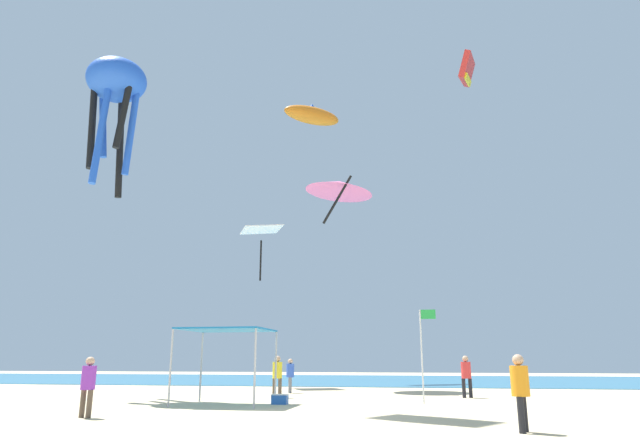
{
  "coord_description": "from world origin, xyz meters",
  "views": [
    {
      "loc": [
        3.45,
        -15.32,
        1.56
      ],
      "look_at": [
        -1.47,
        11.39,
        8.51
      ],
      "focal_mm": 30.67,
      "sensor_mm": 36.0,
      "label": 1
    }
  ],
  "objects_px": {
    "person_rightmost": "(290,373)",
    "kite_delta_pink": "(339,187)",
    "kite_octopus_blue": "(116,87)",
    "person_leftmost": "(277,373)",
    "person_central": "(466,373)",
    "cooler_box": "(280,399)",
    "canopy_tent": "(227,333)",
    "person_far_shore": "(88,382)",
    "kite_parafoil_red": "(467,70)",
    "kite_inflatable_orange": "(312,115)",
    "banner_flag": "(423,346)",
    "kite_diamond_white": "(261,232)",
    "person_near_tent": "(520,386)"
  },
  "relations": [
    {
      "from": "person_central",
      "to": "person_near_tent",
      "type": "bearing_deg",
      "value": 67.26
    },
    {
      "from": "canopy_tent",
      "to": "person_leftmost",
      "type": "relative_size",
      "value": 1.78
    },
    {
      "from": "person_far_shore",
      "to": "cooler_box",
      "type": "bearing_deg",
      "value": 74.82
    },
    {
      "from": "kite_octopus_blue",
      "to": "kite_diamond_white",
      "type": "height_order",
      "value": "kite_octopus_blue"
    },
    {
      "from": "kite_octopus_blue",
      "to": "kite_inflatable_orange",
      "type": "height_order",
      "value": "kite_inflatable_orange"
    },
    {
      "from": "person_near_tent",
      "to": "kite_diamond_white",
      "type": "bearing_deg",
      "value": -128.22
    },
    {
      "from": "kite_diamond_white",
      "to": "banner_flag",
      "type": "bearing_deg",
      "value": 14.37
    },
    {
      "from": "person_rightmost",
      "to": "kite_delta_pink",
      "type": "distance_m",
      "value": 11.43
    },
    {
      "from": "person_far_shore",
      "to": "cooler_box",
      "type": "relative_size",
      "value": 2.86
    },
    {
      "from": "person_near_tent",
      "to": "banner_flag",
      "type": "xyz_separation_m",
      "value": [
        -2.09,
        7.96,
        1.08
      ]
    },
    {
      "from": "person_rightmost",
      "to": "person_central",
      "type": "bearing_deg",
      "value": -112.24
    },
    {
      "from": "canopy_tent",
      "to": "person_central",
      "type": "distance_m",
      "value": 10.4
    },
    {
      "from": "cooler_box",
      "to": "canopy_tent",
      "type": "bearing_deg",
      "value": -161.09
    },
    {
      "from": "person_central",
      "to": "banner_flag",
      "type": "height_order",
      "value": "banner_flag"
    },
    {
      "from": "kite_delta_pink",
      "to": "person_near_tent",
      "type": "bearing_deg",
      "value": -163.36
    },
    {
      "from": "person_far_shore",
      "to": "kite_parafoil_red",
      "type": "xyz_separation_m",
      "value": [
        13.43,
        23.72,
        21.58
      ]
    },
    {
      "from": "person_central",
      "to": "person_far_shore",
      "type": "bearing_deg",
      "value": 18.73
    },
    {
      "from": "kite_octopus_blue",
      "to": "person_rightmost",
      "type": "bearing_deg",
      "value": -125.05
    },
    {
      "from": "canopy_tent",
      "to": "banner_flag",
      "type": "distance_m",
      "value": 7.3
    },
    {
      "from": "kite_parafoil_red",
      "to": "person_near_tent",
      "type": "bearing_deg",
      "value": 4.64
    },
    {
      "from": "person_near_tent",
      "to": "person_leftmost",
      "type": "height_order",
      "value": "person_leftmost"
    },
    {
      "from": "kite_inflatable_orange",
      "to": "kite_octopus_blue",
      "type": "bearing_deg",
      "value": 33.78
    },
    {
      "from": "canopy_tent",
      "to": "cooler_box",
      "type": "bearing_deg",
      "value": 18.91
    },
    {
      "from": "person_central",
      "to": "cooler_box",
      "type": "distance_m",
      "value": 8.43
    },
    {
      "from": "person_near_tent",
      "to": "kite_octopus_blue",
      "type": "bearing_deg",
      "value": -99.06
    },
    {
      "from": "person_leftmost",
      "to": "kite_inflatable_orange",
      "type": "xyz_separation_m",
      "value": [
        -2.05,
        17.52,
        20.25
      ]
    },
    {
      "from": "kite_octopus_blue",
      "to": "kite_delta_pink",
      "type": "distance_m",
      "value": 13.33
    },
    {
      "from": "cooler_box",
      "to": "kite_inflatable_orange",
      "type": "height_order",
      "value": "kite_inflatable_orange"
    },
    {
      "from": "person_rightmost",
      "to": "cooler_box",
      "type": "height_order",
      "value": "person_rightmost"
    },
    {
      "from": "person_leftmost",
      "to": "cooler_box",
      "type": "bearing_deg",
      "value": 130.62
    },
    {
      "from": "person_near_tent",
      "to": "kite_parafoil_red",
      "type": "relative_size",
      "value": 0.26
    },
    {
      "from": "canopy_tent",
      "to": "person_far_shore",
      "type": "xyz_separation_m",
      "value": [
        -2.23,
        -4.94,
        -1.54
      ]
    },
    {
      "from": "cooler_box",
      "to": "person_leftmost",
      "type": "bearing_deg",
      "value": 106.46
    },
    {
      "from": "person_central",
      "to": "kite_delta_pink",
      "type": "xyz_separation_m",
      "value": [
        -6.22,
        5.85,
        10.49
      ]
    },
    {
      "from": "person_central",
      "to": "banner_flag",
      "type": "distance_m",
      "value": 4.01
    },
    {
      "from": "kite_octopus_blue",
      "to": "kite_delta_pink",
      "type": "relative_size",
      "value": 1.6
    },
    {
      "from": "cooler_box",
      "to": "kite_delta_pink",
      "type": "distance_m",
      "value": 15.53
    },
    {
      "from": "person_central",
      "to": "kite_parafoil_red",
      "type": "relative_size",
      "value": 0.27
    },
    {
      "from": "canopy_tent",
      "to": "kite_parafoil_red",
      "type": "height_order",
      "value": "kite_parafoil_red"
    },
    {
      "from": "kite_octopus_blue",
      "to": "person_central",
      "type": "bearing_deg",
      "value": -143.72
    },
    {
      "from": "person_leftmost",
      "to": "person_rightmost",
      "type": "height_order",
      "value": "person_leftmost"
    },
    {
      "from": "kite_parafoil_red",
      "to": "kite_inflatable_orange",
      "type": "height_order",
      "value": "kite_parafoil_red"
    },
    {
      "from": "person_far_shore",
      "to": "kite_inflatable_orange",
      "type": "distance_m",
      "value": 33.44
    },
    {
      "from": "kite_octopus_blue",
      "to": "kite_diamond_white",
      "type": "relative_size",
      "value": 2.02
    },
    {
      "from": "person_leftmost",
      "to": "person_central",
      "type": "distance_m",
      "value": 8.04
    },
    {
      "from": "person_far_shore",
      "to": "person_leftmost",
      "type": "bearing_deg",
      "value": 92.29
    },
    {
      "from": "person_rightmost",
      "to": "kite_inflatable_orange",
      "type": "height_order",
      "value": "kite_inflatable_orange"
    },
    {
      "from": "person_rightmost",
      "to": "person_far_shore",
      "type": "bearing_deg",
      "value": 157.84
    },
    {
      "from": "banner_flag",
      "to": "kite_inflatable_orange",
      "type": "xyz_separation_m",
      "value": [
        -8.24,
        19.68,
        19.19
      ]
    },
    {
      "from": "person_near_tent",
      "to": "banner_flag",
      "type": "relative_size",
      "value": 0.49
    }
  ]
}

